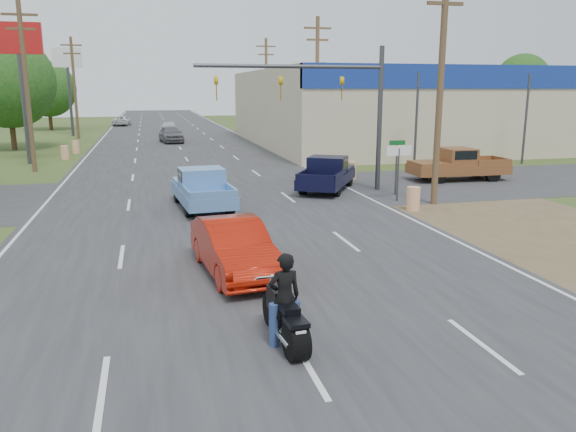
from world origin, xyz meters
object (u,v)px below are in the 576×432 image
object	(u,v)px
brown_pickup	(456,164)
red_convertible	(234,248)
motorcycle	(286,321)
distant_car_white	(122,121)
distant_car_grey	(171,134)
blue_pickup	(202,188)
distant_car_silver	(169,128)
rider	(284,302)
navy_pickup	(328,173)

from	to	relation	value
brown_pickup	red_convertible	bearing A→B (deg)	134.36
red_convertible	motorcycle	distance (m)	4.68
brown_pickup	distant_car_white	xyz separation A→B (m)	(-19.92, 54.02, -0.25)
brown_pickup	distant_car_grey	xyz separation A→B (m)	(-14.41, 26.80, -0.11)
blue_pickup	distant_car_silver	xyz separation A→B (m)	(0.23, 42.27, -0.22)
rider	blue_pickup	xyz separation A→B (m)	(-0.31, 13.73, -0.04)
rider	distant_car_white	size ratio (longest dim) A/B	0.38
brown_pickup	distant_car_white	size ratio (longest dim) A/B	1.16
motorcycle	distant_car_silver	size ratio (longest dim) A/B	0.53
rider	red_convertible	bearing A→B (deg)	-91.49
motorcycle	distant_car_grey	size ratio (longest dim) A/B	0.51
navy_pickup	brown_pickup	xyz separation A→B (m)	(7.87, 1.18, 0.05)
red_convertible	navy_pickup	bearing A→B (deg)	54.76
distant_car_silver	red_convertible	bearing A→B (deg)	-86.20
rider	blue_pickup	distance (m)	13.73
navy_pickup	brown_pickup	size ratio (longest dim) A/B	0.98
navy_pickup	distant_car_silver	world-z (taller)	navy_pickup
blue_pickup	distant_car_white	distance (m)	58.29
brown_pickup	navy_pickup	bearing A→B (deg)	100.52
red_convertible	distant_car_white	world-z (taller)	red_convertible
brown_pickup	distant_car_silver	size ratio (longest dim) A/B	1.24
red_convertible	blue_pickup	xyz separation A→B (m)	(-0.01, 9.13, 0.12)
motorcycle	brown_pickup	size ratio (longest dim) A/B	0.43
motorcycle	brown_pickup	bearing A→B (deg)	46.36
motorcycle	rider	xyz separation A→B (m)	(-0.01, 0.07, 0.37)
red_convertible	motorcycle	xyz separation A→B (m)	(0.31, -4.67, -0.21)
blue_pickup	distant_car_white	xyz separation A→B (m)	(-5.50, 58.03, -0.21)
motorcycle	distant_car_grey	world-z (taller)	distant_car_grey
distant_car_grey	distant_car_silver	size ratio (longest dim) A/B	1.06
navy_pickup	distant_car_grey	xyz separation A→B (m)	(-6.54, 27.98, -0.05)
rider	distant_car_silver	world-z (taller)	rider
rider	distant_car_grey	xyz separation A→B (m)	(-0.30, 44.54, -0.10)
distant_car_grey	distant_car_white	size ratio (longest dim) A/B	0.99
motorcycle	rider	bearing A→B (deg)	90.00
motorcycle	distant_car_silver	xyz separation A→B (m)	(-0.09, 56.07, 0.11)
distant_car_grey	distant_car_silver	distance (m)	11.46
rider	blue_pickup	world-z (taller)	rider
navy_pickup	red_convertible	bearing A→B (deg)	-87.91
red_convertible	distant_car_silver	xyz separation A→B (m)	(0.22, 51.40, -0.10)
motorcycle	navy_pickup	bearing A→B (deg)	64.20
rider	distant_car_white	distance (m)	72.00
red_convertible	blue_pickup	world-z (taller)	blue_pickup
navy_pickup	brown_pickup	distance (m)	7.96
blue_pickup	distant_car_grey	bearing A→B (deg)	85.23
navy_pickup	distant_car_white	world-z (taller)	navy_pickup
distant_car_grey	distant_car_white	distance (m)	27.77
red_convertible	brown_pickup	size ratio (longest dim) A/B	0.82
red_convertible	motorcycle	world-z (taller)	red_convertible
red_convertible	brown_pickup	bearing A→B (deg)	35.79
red_convertible	motorcycle	bearing A→B (deg)	-92.77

